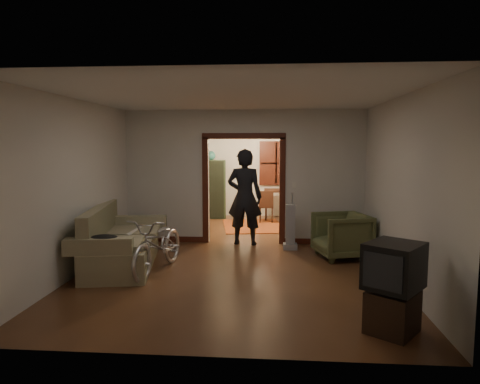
# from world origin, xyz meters

# --- Properties ---
(floor) EXTENTS (5.00, 8.50, 0.01)m
(floor) POSITION_xyz_m (0.00, 0.00, 0.00)
(floor) COLOR #3C2113
(floor) RESTS_ON ground
(ceiling) EXTENTS (5.00, 8.50, 0.01)m
(ceiling) POSITION_xyz_m (0.00, 0.00, 2.80)
(ceiling) COLOR white
(ceiling) RESTS_ON floor
(wall_back) EXTENTS (5.00, 0.02, 2.80)m
(wall_back) POSITION_xyz_m (0.00, 4.25, 1.40)
(wall_back) COLOR beige
(wall_back) RESTS_ON floor
(wall_left) EXTENTS (0.02, 8.50, 2.80)m
(wall_left) POSITION_xyz_m (-2.50, 0.00, 1.40)
(wall_left) COLOR beige
(wall_left) RESTS_ON floor
(wall_right) EXTENTS (0.02, 8.50, 2.80)m
(wall_right) POSITION_xyz_m (2.50, 0.00, 1.40)
(wall_right) COLOR beige
(wall_right) RESTS_ON floor
(partition_wall) EXTENTS (5.00, 0.14, 2.80)m
(partition_wall) POSITION_xyz_m (0.00, 0.75, 1.40)
(partition_wall) COLOR beige
(partition_wall) RESTS_ON floor
(door_casing) EXTENTS (1.74, 0.20, 2.32)m
(door_casing) POSITION_xyz_m (0.00, 0.75, 1.10)
(door_casing) COLOR #3C160D
(door_casing) RESTS_ON floor
(far_window) EXTENTS (0.98, 0.06, 1.28)m
(far_window) POSITION_xyz_m (0.70, 4.21, 1.55)
(far_window) COLOR black
(far_window) RESTS_ON wall_back
(chandelier) EXTENTS (0.24, 0.24, 0.24)m
(chandelier) POSITION_xyz_m (0.00, 2.50, 2.35)
(chandelier) COLOR #FFE0A5
(chandelier) RESTS_ON ceiling
(light_switch) EXTENTS (0.08, 0.01, 0.12)m
(light_switch) POSITION_xyz_m (1.05, 0.68, 1.25)
(light_switch) COLOR silver
(light_switch) RESTS_ON partition_wall
(sofa) EXTENTS (1.37, 2.35, 1.02)m
(sofa) POSITION_xyz_m (-1.95, -1.21, 0.51)
(sofa) COLOR #706C4B
(sofa) RESTS_ON floor
(rolled_paper) EXTENTS (0.09, 0.75, 0.09)m
(rolled_paper) POSITION_xyz_m (-1.85, -0.91, 0.53)
(rolled_paper) COLOR beige
(rolled_paper) RESTS_ON sofa
(jacket) EXTENTS (0.45, 0.34, 0.13)m
(jacket) POSITION_xyz_m (-1.90, -2.12, 0.68)
(jacket) COLOR black
(jacket) RESTS_ON sofa
(bicycle) EXTENTS (0.88, 1.84, 0.93)m
(bicycle) POSITION_xyz_m (-1.24, -1.50, 0.46)
(bicycle) COLOR silver
(bicycle) RESTS_ON floor
(armchair) EXTENTS (1.11, 1.09, 0.83)m
(armchair) POSITION_xyz_m (1.88, -0.35, 0.42)
(armchair) COLOR #4F5530
(armchair) RESTS_ON floor
(tv_stand) EXTENTS (0.68, 0.69, 0.47)m
(tv_stand) POSITION_xyz_m (1.95, -3.54, 0.23)
(tv_stand) COLOR black
(tv_stand) RESTS_ON floor
(crt_tv) EXTENTS (0.77, 0.79, 0.51)m
(crt_tv) POSITION_xyz_m (1.95, -3.54, 0.76)
(crt_tv) COLOR black
(crt_tv) RESTS_ON tv_stand
(vacuum) EXTENTS (0.32, 0.28, 0.91)m
(vacuum) POSITION_xyz_m (0.97, 0.22, 0.45)
(vacuum) COLOR gray
(vacuum) RESTS_ON floor
(person) EXTENTS (0.78, 0.56, 2.00)m
(person) POSITION_xyz_m (0.03, 0.59, 1.00)
(person) COLOR black
(person) RESTS_ON floor
(oriental_rug) EXTENTS (1.77, 2.15, 0.01)m
(oriental_rug) POSITION_xyz_m (0.11, 2.59, 0.01)
(oriental_rug) COLOR maroon
(oriental_rug) RESTS_ON floor
(locker) EXTENTS (0.88, 0.57, 1.65)m
(locker) POSITION_xyz_m (-1.15, 3.79, 0.82)
(locker) COLOR #243620
(locker) RESTS_ON floor
(globe) EXTENTS (0.26, 0.26, 0.26)m
(globe) POSITION_xyz_m (-1.15, 3.79, 1.94)
(globe) COLOR #1E5972
(globe) RESTS_ON locker
(desk) EXTENTS (1.16, 0.71, 0.82)m
(desk) POSITION_xyz_m (0.92, 3.69, 0.41)
(desk) COLOR #311A10
(desk) RESTS_ON floor
(desk_chair) EXTENTS (0.40, 0.40, 0.86)m
(desk_chair) POSITION_xyz_m (0.44, 3.20, 0.43)
(desk_chair) COLOR #311A10
(desk_chair) RESTS_ON floor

